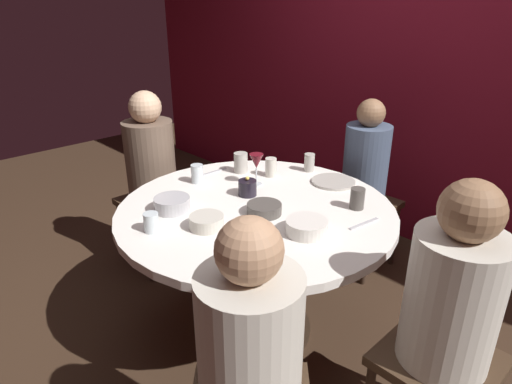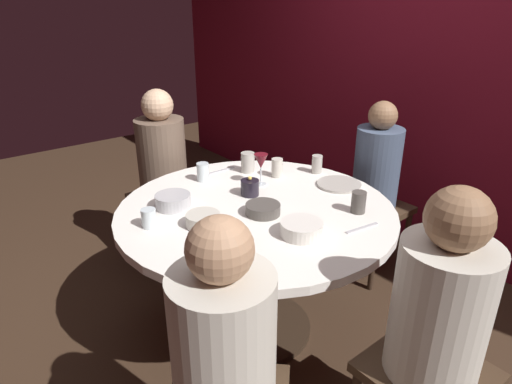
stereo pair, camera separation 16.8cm
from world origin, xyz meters
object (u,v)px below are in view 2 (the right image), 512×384
Objects in this scene: bowl_salad_center at (263,209)px; seated_diner_left at (162,159)px; bowl_serving_large at (173,201)px; dining_table at (256,234)px; cup_by_left_diner at (248,162)px; seated_diner_front_right at (224,348)px; bowl_sauce_side at (301,229)px; cup_beside_wine at (358,202)px; bowl_small_white at (203,220)px; seated_diner_back at (376,172)px; cell_phone at (222,265)px; cup_center_front at (149,218)px; cup_near_candle at (203,172)px; seated_diner_right at (440,311)px; wine_glass at (261,163)px; cup_far_edge at (317,164)px; dinner_plate at (339,184)px; cup_by_right_diner at (277,168)px; candle_holder at (250,187)px.

seated_diner_left is at bearing 178.80° from bowl_salad_center.
dining_table is at bearing 51.26° from bowl_serving_large.
seated_diner_left reaches higher than cup_by_left_diner.
seated_diner_front_right is 6.30× the size of bowl_sauce_side.
cup_beside_wine is (1.31, 0.34, 0.07)m from seated_diner_left.
bowl_small_white is at bearing -54.57° from cup_by_left_diner.
seated_diner_back is at bearing 109.15° from bowl_sauce_side.
cup_by_left_diner is at bearing 50.81° from cell_phone.
bowl_sauce_side is at bearing 44.55° from cup_center_front.
cell_phone is 1.37× the size of cup_near_candle.
seated_diner_back is at bearing 90.00° from dining_table.
cup_by_left_diner is at bearing -10.84° from seated_diner_right.
bowl_serving_large is (-0.57, 0.11, 0.03)m from cell_phone.
dining_table is at bearing 175.86° from bowl_sauce_side.
wine_glass is 1.68× the size of cup_far_edge.
seated_diner_front_right is 1.31m from dinner_plate.
seated_diner_left is at bearing -165.55° from wine_glass.
cup_by_right_diner is (-0.04, 0.15, -0.08)m from wine_glass.
seated_diner_left is at bearing -175.36° from candle_holder.
wine_glass is 0.82m from cell_phone.
bowl_serving_large is (-0.91, 0.34, 0.06)m from seated_diner_front_right.
cup_by_right_diner is 0.24m from cup_far_edge.
cell_phone is 0.95m from cup_by_right_diner.
bowl_serving_large reaches higher than bowl_small_white.
seated_diner_left reaches higher than dinner_plate.
wine_glass is 2.05× the size of cup_center_front.
bowl_serving_large is (-0.33, -0.84, 0.03)m from dinner_plate.
cup_by_right_diner is at bearing -114.53° from cup_far_edge.
cell_phone is at bearing -75.33° from dinner_plate.
seated_diner_front_right is 8.25× the size of cell_phone.
cup_by_right_diner is at bearing 179.57° from cup_beside_wine.
cup_beside_wine is (0.59, -0.00, -0.00)m from cup_by_right_diner.
cup_center_front is (-0.46, -0.07, 0.04)m from cell_phone.
cup_near_candle is at bearing -155.89° from cup_beside_wine.
cup_near_candle is 0.88× the size of cup_by_left_diner.
wine_glass is (-1.18, 0.20, 0.15)m from seated_diner_right.
seated_diner_left is 1.31m from bowl_sauce_side.
wine_glass is at bearing 117.82° from candle_holder.
seated_diner_back reaches higher than dining_table.
bowl_salad_center is 0.45m from cup_beside_wine.
seated_diner_left is at bearing -154.88° from cup_by_left_diner.
dining_table is at bearing -55.43° from cup_by_right_diner.
candle_holder is 0.60× the size of bowl_serving_large.
cell_phone is at bearing -10.83° from bowl_serving_large.
cup_center_front reaches higher than bowl_salad_center.
cup_far_edge is (-0.21, 0.05, 0.05)m from dinner_plate.
seated_diner_front_right reaches higher than cup_beside_wine.
bowl_sauce_side is (0.59, 0.29, -0.00)m from bowl_serving_large.
cup_far_edge is (0.26, 0.30, -0.01)m from cup_by_left_diner.
seated_diner_right reaches higher than cup_center_front.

